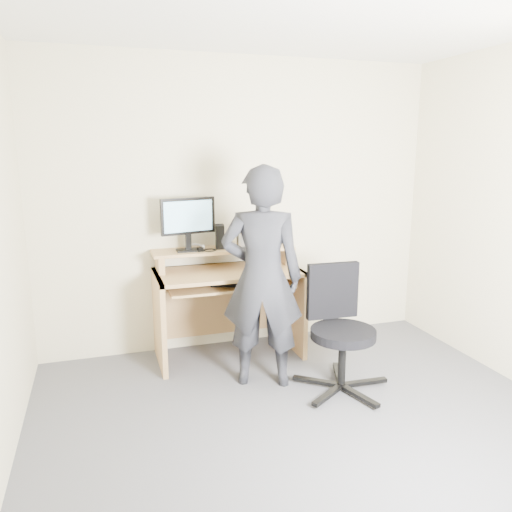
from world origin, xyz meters
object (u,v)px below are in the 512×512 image
monitor (188,219)px  office_chair (339,324)px  desk (226,291)px  person (262,278)px

monitor → office_chair: (0.93, -0.91, -0.69)m
desk → monitor: 0.70m
desk → person: 0.69m
desk → person: bearing=-79.8°
office_chair → desk: bearing=128.3°
desk → monitor: (-0.30, 0.04, 0.63)m
office_chair → person: 0.66m
desk → monitor: bearing=172.3°
desk → office_chair: office_chair is taller
monitor → person: bearing=-70.9°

